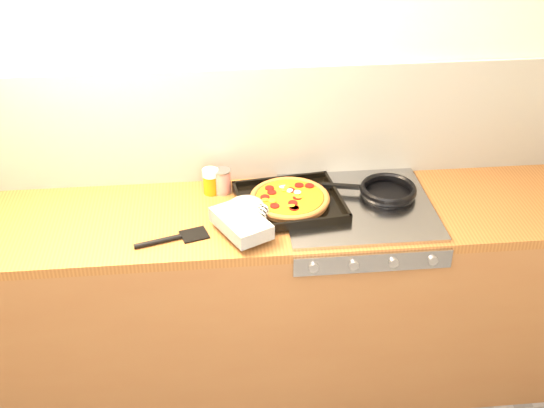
{
  "coord_description": "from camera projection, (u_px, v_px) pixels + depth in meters",
  "views": [
    {
      "loc": [
        -0.13,
        -1.2,
        2.37
      ],
      "look_at": [
        0.1,
        1.08,
        0.95
      ],
      "focal_mm": 45.0,
      "sensor_mm": 36.0,
      "label": 1
    }
  ],
  "objects": [
    {
      "name": "room_shell",
      "position": [
        241.0,
        126.0,
        2.84
      ],
      "size": [
        3.2,
        3.2,
        3.2
      ],
      "color": "white",
      "rests_on": "ground"
    },
    {
      "name": "counter_run",
      "position": [
        249.0,
        300.0,
        2.97
      ],
      "size": [
        3.2,
        0.62,
        0.9
      ],
      "color": "brown",
      "rests_on": "ground"
    },
    {
      "name": "stovetop",
      "position": [
        357.0,
        206.0,
        2.76
      ],
      "size": [
        0.6,
        0.56,
        0.02
      ],
      "primitive_type": "cube",
      "color": "#A2A3A8",
      "rests_on": "counter_run"
    },
    {
      "name": "pizza_on_tray",
      "position": [
        276.0,
        205.0,
        2.7
      ],
      "size": [
        0.55,
        0.52,
        0.07
      ],
      "color": "black",
      "rests_on": "stovetop"
    },
    {
      "name": "frying_pan",
      "position": [
        387.0,
        191.0,
        2.81
      ],
      "size": [
        0.41,
        0.28,
        0.04
      ],
      "color": "black",
      "rests_on": "stovetop"
    },
    {
      "name": "tomato_can",
      "position": [
        222.0,
        181.0,
        2.84
      ],
      "size": [
        0.09,
        0.09,
        0.11
      ],
      "color": "#990F0C",
      "rests_on": "counter_run"
    },
    {
      "name": "juice_glass",
      "position": [
        211.0,
        181.0,
        2.83
      ],
      "size": [
        0.07,
        0.07,
        0.11
      ],
      "color": "#CD700C",
      "rests_on": "counter_run"
    },
    {
      "name": "wooden_spoon",
      "position": [
        284.0,
        187.0,
        2.88
      ],
      "size": [
        0.3,
        0.06,
        0.02
      ],
      "color": "#A08244",
      "rests_on": "counter_run"
    },
    {
      "name": "black_spatula",
      "position": [
        173.0,
        239.0,
        2.56
      ],
      "size": [
        0.28,
        0.13,
        0.02
      ],
      "color": "black",
      "rests_on": "counter_run"
    }
  ]
}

